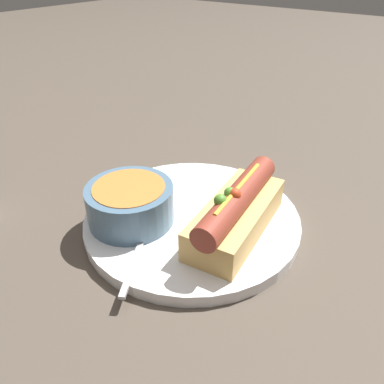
{
  "coord_description": "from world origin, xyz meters",
  "views": [
    {
      "loc": [
        -0.3,
        -0.23,
        0.3
      ],
      "look_at": [
        0.0,
        0.0,
        0.05
      ],
      "focal_mm": 35.0,
      "sensor_mm": 36.0,
      "label": 1
    }
  ],
  "objects": [
    {
      "name": "hot_dog",
      "position": [
        0.01,
        -0.06,
        0.04
      ],
      "size": [
        0.17,
        0.08,
        0.07
      ],
      "rotation": [
        0.0,
        0.0,
        0.14
      ],
      "color": "#DBAD60",
      "rests_on": "dinner_plate"
    },
    {
      "name": "dinner_plate",
      "position": [
        0.0,
        0.0,
        0.01
      ],
      "size": [
        0.27,
        0.27,
        0.02
      ],
      "color": "white",
      "rests_on": "ground_plane"
    },
    {
      "name": "soup_bowl",
      "position": [
        -0.05,
        0.05,
        0.04
      ],
      "size": [
        0.1,
        0.1,
        0.05
      ],
      "color": "slate",
      "rests_on": "dinner_plate"
    },
    {
      "name": "spoon",
      "position": [
        -0.05,
        0.03,
        0.02
      ],
      "size": [
        0.14,
        0.09,
        0.01
      ],
      "rotation": [
        0.0,
        0.0,
        0.53
      ],
      "color": "#B7B7BC",
      "rests_on": "dinner_plate"
    },
    {
      "name": "ground_plane",
      "position": [
        0.0,
        0.0,
        0.0
      ],
      "size": [
        4.0,
        4.0,
        0.0
      ],
      "primitive_type": "plane",
      "color": "#4C4238"
    }
  ]
}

